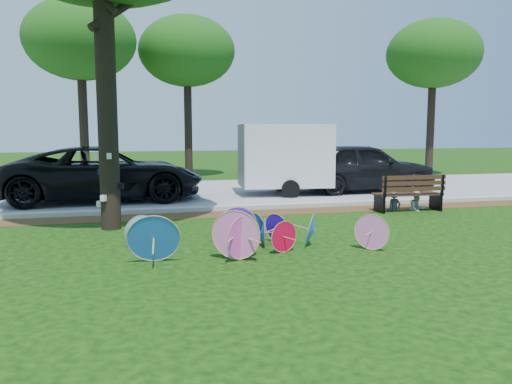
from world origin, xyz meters
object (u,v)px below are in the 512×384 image
Objects in this scene: park_bench at (407,193)px; person_right at (418,191)px; cargo_trailer at (285,155)px; parasol_pile at (240,232)px; dark_pickup at (362,167)px; black_van at (104,174)px; person_left at (395,192)px.

person_right reaches higher than park_bench.
cargo_trailer is 1.58× the size of park_bench.
parasol_pile is at bearing -146.58° from park_bench.
parasol_pile is 6.50m from park_bench.
person_right is (0.35, 0.05, 0.02)m from park_bench.
dark_pickup is 1.72× the size of cargo_trailer.
person_left is at bearing -118.98° from black_van.
parasol_pile is at bearing -161.80° from black_van.
black_van reaches higher than person_left.
black_van is 3.21× the size of park_bench.
black_van is 9.53m from person_right.
person_right is at bearing 8.56° from park_bench.
cargo_trailer is (-2.91, -0.07, 0.47)m from dark_pickup.
black_van is 2.03× the size of cargo_trailer.
cargo_trailer is at bearing 118.76° from park_bench.
cargo_trailer is at bearing 67.71° from parasol_pile.
dark_pickup is (6.09, 7.83, 0.51)m from parasol_pile.
parasol_pile is 6.83m from person_right.
cargo_trailer is at bearing 91.08° from dark_pickup.
dark_pickup reaches higher than parasol_pile.
person_left reaches higher than park_bench.
dark_pickup reaches higher than black_van.
dark_pickup is (8.94, 0.26, 0.03)m from black_van.
person_left is at bearing 166.62° from dark_pickup.
cargo_trailer is 4.87m from park_bench.
parasol_pile is 8.44m from cargo_trailer.
park_bench is 0.35m from person_right.
person_left reaches higher than parasol_pile.
park_bench is at bearing -118.28° from black_van.
person_right is at bearing 31.75° from parasol_pile.
cargo_trailer is 2.89× the size of person_right.
dark_pickup reaches higher than park_bench.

